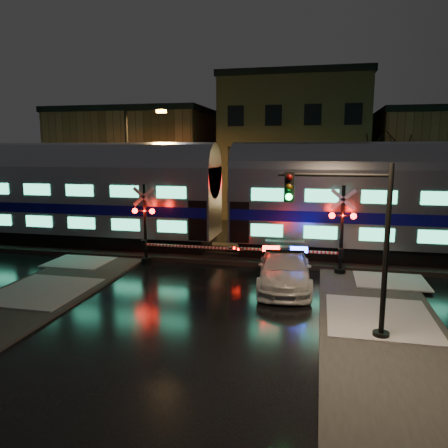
% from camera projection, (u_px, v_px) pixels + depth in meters
% --- Properties ---
extents(ground, '(120.00, 120.00, 0.00)m').
position_uv_depth(ground, '(215.00, 283.00, 19.19)').
color(ground, black).
rests_on(ground, ground).
extents(ballast, '(90.00, 4.20, 0.24)m').
position_uv_depth(ballast, '(237.00, 254.00, 23.98)').
color(ballast, black).
rests_on(ballast, ground).
extents(sidewalk_right, '(4.00, 20.00, 0.12)m').
position_uv_depth(sidewalk_right, '(393.00, 360.00, 12.02)').
color(sidewalk_right, '#2D2D2D').
rests_on(sidewalk_right, ground).
extents(building_left, '(14.00, 10.00, 9.00)m').
position_uv_depth(building_left, '(138.00, 163.00, 42.36)').
color(building_left, brown).
rests_on(building_left, ground).
extents(building_mid, '(12.00, 11.00, 11.50)m').
position_uv_depth(building_mid, '(295.00, 150.00, 39.44)').
color(building_mid, brown).
rests_on(building_mid, ground).
extents(train, '(51.00, 3.12, 5.92)m').
position_uv_depth(train, '(225.00, 194.00, 23.57)').
color(train, black).
rests_on(train, ballast).
extents(police_car, '(2.62, 5.53, 1.73)m').
position_uv_depth(police_car, '(284.00, 269.00, 18.55)').
color(police_car, silver).
rests_on(police_car, ground).
extents(crossing_signal_right, '(5.92, 0.66, 4.19)m').
position_uv_depth(crossing_signal_right, '(334.00, 239.00, 20.04)').
color(crossing_signal_right, black).
rests_on(crossing_signal_right, ground).
extents(crossing_signal_left, '(5.76, 0.65, 4.08)m').
position_uv_depth(crossing_signal_left, '(151.00, 232.00, 21.94)').
color(crossing_signal_left, black).
rests_on(crossing_signal_left, ground).
extents(traffic_light, '(3.50, 0.66, 5.41)m').
position_uv_depth(traffic_light, '(357.00, 248.00, 13.07)').
color(traffic_light, black).
rests_on(traffic_light, ground).
extents(streetlight, '(2.84, 0.30, 8.49)m').
position_uv_depth(streetlight, '(132.00, 163.00, 28.68)').
color(streetlight, black).
rests_on(streetlight, ground).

